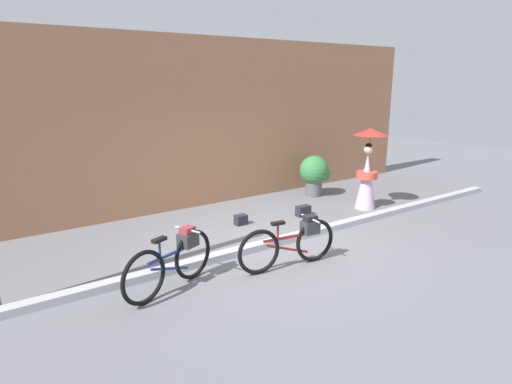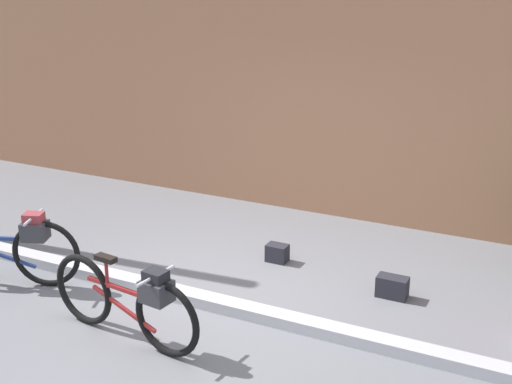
{
  "view_description": "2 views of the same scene",
  "coord_description": "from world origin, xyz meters",
  "px_view_note": "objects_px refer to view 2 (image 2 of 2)",
  "views": [
    {
      "loc": [
        -4.51,
        -5.93,
        2.93
      ],
      "look_at": [
        0.08,
        0.61,
        0.88
      ],
      "focal_mm": 30.55,
      "sensor_mm": 36.0,
      "label": 1
    },
    {
      "loc": [
        3.25,
        -5.36,
        3.36
      ],
      "look_at": [
        0.36,
        0.45,
        1.16
      ],
      "focal_mm": 47.41,
      "sensor_mm": 36.0,
      "label": 2
    }
  ],
  "objects_px": {
    "backpack_on_pavement": "(392,287)",
    "bicycle_near_officer": "(9,247)",
    "backpack_spare": "(277,253)",
    "bicycle_far_side": "(129,300)"
  },
  "relations": [
    {
      "from": "bicycle_near_officer",
      "to": "bicycle_far_side",
      "type": "distance_m",
      "value": 1.92
    },
    {
      "from": "bicycle_near_officer",
      "to": "bicycle_far_side",
      "type": "xyz_separation_m",
      "value": [
        1.88,
        -0.38,
        -0.02
      ]
    },
    {
      "from": "bicycle_near_officer",
      "to": "bicycle_far_side",
      "type": "bearing_deg",
      "value": -11.47
    },
    {
      "from": "bicycle_far_side",
      "to": "backpack_on_pavement",
      "type": "bearing_deg",
      "value": 44.99
    },
    {
      "from": "bicycle_far_side",
      "to": "backpack_on_pavement",
      "type": "xyz_separation_m",
      "value": [
        1.95,
        1.95,
        -0.3
      ]
    },
    {
      "from": "bicycle_far_side",
      "to": "backpack_on_pavement",
      "type": "relative_size",
      "value": 5.45
    },
    {
      "from": "bicycle_near_officer",
      "to": "backpack_spare",
      "type": "relative_size",
      "value": 6.56
    },
    {
      "from": "backpack_on_pavement",
      "to": "bicycle_near_officer",
      "type": "bearing_deg",
      "value": -157.79
    },
    {
      "from": "bicycle_far_side",
      "to": "backpack_spare",
      "type": "relative_size",
      "value": 7.11
    },
    {
      "from": "backpack_spare",
      "to": "bicycle_near_officer",
      "type": "bearing_deg",
      "value": -141.98
    }
  ]
}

